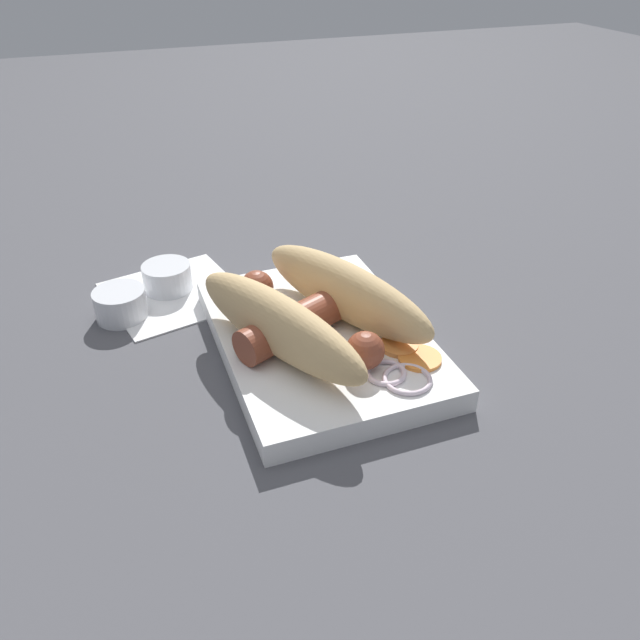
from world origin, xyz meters
The scene contains 8 objects.
ground_plane centered at (0.00, 0.00, 0.00)m, with size 3.00×3.00×0.00m, color #4C4C51.
food_tray centered at (0.00, 0.00, 0.01)m, with size 0.24×0.17×0.02m.
bread_roll centered at (0.00, 0.01, 0.05)m, with size 0.22×0.18×0.05m.
sausage centered at (0.00, 0.01, 0.04)m, with size 0.15×0.14×0.03m.
pickled_veggies centered at (-0.07, -0.04, 0.02)m, with size 0.08×0.07×0.00m.
napkin centered at (0.14, 0.10, 0.00)m, with size 0.15×0.15×0.00m.
condiment_cup_near centered at (0.15, 0.11, 0.01)m, with size 0.05×0.05×0.03m.
condiment_cup_far centered at (0.11, 0.16, 0.01)m, with size 0.05×0.05×0.03m.
Camera 1 is at (-0.42, 0.15, 0.32)m, focal length 35.00 mm.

